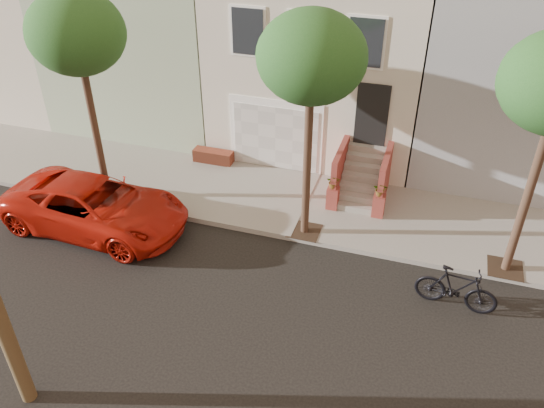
% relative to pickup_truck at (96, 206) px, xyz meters
% --- Properties ---
extents(ground, '(90.00, 90.00, 0.00)m').
position_rel_pickup_truck_xyz_m(ground, '(4.89, -2.43, -0.76)').
color(ground, black).
rests_on(ground, ground).
extents(sidewalk, '(40.00, 3.70, 0.15)m').
position_rel_pickup_truck_xyz_m(sidewalk, '(4.89, 2.92, -0.68)').
color(sidewalk, gray).
rests_on(sidewalk, ground).
extents(house_row, '(33.10, 11.70, 7.00)m').
position_rel_pickup_truck_xyz_m(house_row, '(4.89, 8.76, 2.89)').
color(house_row, beige).
rests_on(house_row, sidewalk).
extents(tree_left, '(2.70, 2.57, 6.30)m').
position_rel_pickup_truck_xyz_m(tree_left, '(-0.61, 1.47, 4.50)').
color(tree_left, '#2D2116').
rests_on(tree_left, sidewalk).
extents(tree_mid, '(2.70, 2.57, 6.30)m').
position_rel_pickup_truck_xyz_m(tree_mid, '(5.89, 1.47, 4.50)').
color(tree_mid, '#2D2116').
rests_on(tree_mid, sidewalk).
extents(pickup_truck, '(5.55, 2.74, 1.51)m').
position_rel_pickup_truck_xyz_m(pickup_truck, '(0.00, 0.00, 0.00)').
color(pickup_truck, '#B3180B').
rests_on(pickup_truck, ground).
extents(motorcycle, '(2.00, 0.73, 1.18)m').
position_rel_pickup_truck_xyz_m(motorcycle, '(10.13, -0.25, -0.17)').
color(motorcycle, black).
rests_on(motorcycle, ground).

